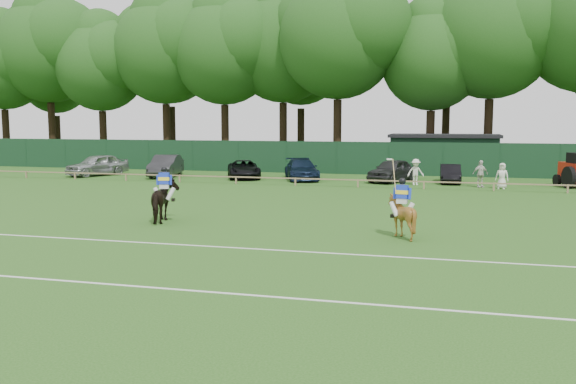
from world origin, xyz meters
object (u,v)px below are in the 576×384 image
(suv_black, at_px, (244,169))
(horse_dark, at_px, (165,201))
(spectator_right, at_px, (502,176))
(sedan_grey, at_px, (166,166))
(utility_shed, at_px, (444,153))
(spectator_left, at_px, (416,172))
(horse_chestnut, at_px, (402,216))
(spectator_mid, at_px, (480,174))
(sedan_navy, at_px, (302,169))
(hatch_grey, at_px, (392,170))
(estate_black, at_px, (450,174))
(sedan_silver, at_px, (97,165))

(suv_black, bearing_deg, horse_dark, -103.63)
(spectator_right, bearing_deg, sedan_grey, -171.45)
(utility_shed, bearing_deg, spectator_left, -99.50)
(horse_chestnut, relative_size, spectator_mid, 0.91)
(sedan_navy, xyz_separation_m, hatch_grey, (6.22, 0.19, 0.05))
(sedan_grey, xyz_separation_m, spectator_mid, (21.99, -1.58, 0.05))
(spectator_right, bearing_deg, estate_black, 150.17)
(spectator_right, bearing_deg, suv_black, -174.05)
(horse_dark, relative_size, hatch_grey, 0.45)
(suv_black, relative_size, spectator_mid, 2.76)
(spectator_left, bearing_deg, hatch_grey, 114.48)
(horse_chestnut, distance_m, suv_black, 23.19)
(horse_dark, distance_m, spectator_left, 19.42)
(spectator_mid, xyz_separation_m, spectator_right, (1.23, -0.53, -0.06))
(spectator_mid, bearing_deg, sedan_navy, 145.62)
(sedan_silver, height_order, spectator_left, spectator_left)
(sedan_navy, bearing_deg, spectator_mid, -30.36)
(estate_black, height_order, spectator_right, spectator_right)
(spectator_right, bearing_deg, spectator_left, -176.60)
(horse_chestnut, distance_m, spectator_right, 17.75)
(horse_dark, xyz_separation_m, sedan_silver, (-14.33, 17.85, -0.05))
(sedan_navy, distance_m, spectator_right, 13.27)
(horse_chestnut, height_order, hatch_grey, horse_chestnut)
(horse_dark, bearing_deg, horse_chestnut, 158.34)
(horse_dark, height_order, spectator_mid, horse_dark)
(horse_chestnut, height_order, spectator_mid, spectator_mid)
(sedan_navy, distance_m, spectator_mid, 11.97)
(suv_black, bearing_deg, sedan_silver, 160.87)
(sedan_navy, bearing_deg, sedan_silver, 161.89)
(spectator_left, bearing_deg, suv_black, 153.51)
(sedan_silver, distance_m, spectator_right, 28.64)
(estate_black, relative_size, utility_shed, 0.44)
(spectator_mid, bearing_deg, spectator_left, 148.82)
(sedan_silver, xyz_separation_m, hatch_grey, (21.78, 1.00, -0.04))
(horse_chestnut, distance_m, sedan_navy, 21.29)
(sedan_grey, xyz_separation_m, hatch_grey, (16.40, 0.53, -0.03))
(spectator_mid, xyz_separation_m, utility_shed, (-2.31, 10.16, 0.69))
(horse_dark, distance_m, suv_black, 18.81)
(hatch_grey, relative_size, utility_shed, 0.54)
(sedan_grey, relative_size, spectator_mid, 2.87)
(sedan_grey, relative_size, spectator_left, 2.89)
(utility_shed, bearing_deg, spectator_right, -71.68)
(hatch_grey, height_order, spectator_left, spectator_left)
(horse_chestnut, bearing_deg, spectator_left, -81.64)
(sedan_grey, distance_m, spectator_mid, 22.05)
(suv_black, bearing_deg, sedan_grey, 159.66)
(hatch_grey, distance_m, spectator_left, 2.37)
(horse_chestnut, relative_size, hatch_grey, 0.34)
(estate_black, xyz_separation_m, spectator_right, (3.01, -2.86, 0.17))
(sedan_silver, relative_size, spectator_right, 3.01)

